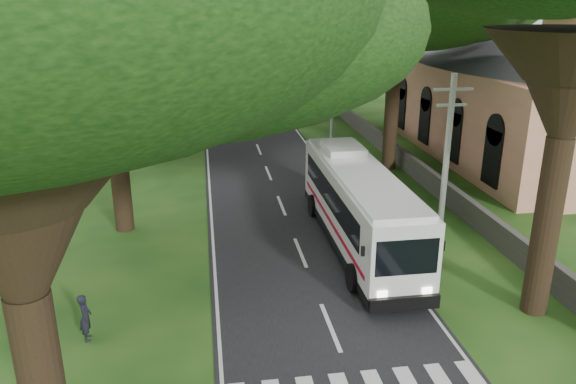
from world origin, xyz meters
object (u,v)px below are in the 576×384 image
church (524,87)px  pole_mid (333,92)px  distant_car_a (237,109)px  pole_far (290,62)px  distant_car_b (228,83)px  pole_near (445,170)px  coach_bus (358,205)px  pedestrian (85,317)px

church → pole_mid: size_ratio=3.00×
church → distant_car_a: 25.52m
church → pole_far: (-12.36, 24.45, -0.73)m
church → pole_mid: 13.16m
distant_car_b → distant_car_a: bearing=-89.0°
pole_mid → distant_car_b: pole_mid is taller
pole_near → distant_car_a: pole_near is taller
pole_far → distant_car_a: pole_far is taller
pole_near → coach_bus: size_ratio=0.65×
pole_mid → pole_near: bearing=-90.0°
distant_car_a → pedestrian: bearing=70.7°
pole_mid → distant_car_a: size_ratio=2.02×
pole_far → distant_car_b: pole_far is taller
church → pole_far: church is taller
pole_far → distant_car_a: bearing=-129.8°
pole_near → pole_far: size_ratio=1.00×
pole_far → pedestrian: 45.65m
pole_near → pole_far: same height
church → coach_bus: size_ratio=1.95×
distant_car_b → pedestrian: 53.33m
pole_near → pole_mid: 20.00m
coach_bus → distant_car_b: 47.01m
pedestrian → church: bearing=-62.9°
pole_far → pedestrian: pole_far is taller
pole_mid → distant_car_a: (-6.30, 12.44, -3.48)m
pole_mid → pole_far: same height
pole_near → distant_car_b: 49.89m
distant_car_a → pedestrian: size_ratio=2.40×
pole_far → pole_near: bearing=-90.0°
pole_near → pole_mid: (0.00, 20.00, 0.00)m
coach_bus → distant_car_a: coach_bus is taller
pole_far → coach_bus: size_ratio=0.65×
pole_far → pole_mid: bearing=-90.0°
pedestrian → pole_mid: bearing=-39.2°
pole_far → pedestrian: bearing=-107.4°
pole_near → coach_bus: bearing=138.2°
coach_bus → distant_car_b: coach_bus is taller
coach_bus → distant_car_a: bearing=96.6°
pedestrian → coach_bus: bearing=-70.2°
coach_bus → pedestrian: bearing=-151.1°
distant_car_b → church: bearing=-60.1°
distant_car_b → pole_mid: bearing=-76.9°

